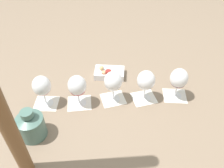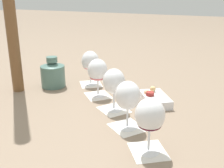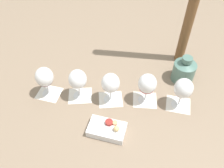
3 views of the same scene
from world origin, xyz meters
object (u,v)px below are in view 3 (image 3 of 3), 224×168
at_px(wine_glass_2, 111,84).
at_px(wine_glass_3, 78,80).
at_px(wine_glass_1, 147,85).
at_px(wine_glass_0, 183,89).
at_px(wine_glass_4, 45,78).
at_px(ceramic_vase, 184,70).
at_px(snack_dish, 107,129).

distance_m(wine_glass_2, wine_glass_3, 0.15).
distance_m(wine_glass_1, wine_glass_3, 0.32).
bearing_deg(wine_glass_2, wine_glass_0, 132.65).
relative_size(wine_glass_0, wine_glass_4, 1.00).
xyz_separation_m(wine_glass_0, wine_glass_4, (0.42, -0.47, 0.00)).
bearing_deg(wine_glass_1, wine_glass_2, -42.66).
height_order(wine_glass_2, wine_glass_4, same).
height_order(wine_glass_0, wine_glass_3, same).
bearing_deg(wine_glass_3, wine_glass_2, 128.84).
bearing_deg(wine_glass_2, ceramic_vase, 159.07).
relative_size(wine_glass_1, ceramic_vase, 1.13).
xyz_separation_m(wine_glass_2, wine_glass_3, (0.10, -0.12, 0.00)).
xyz_separation_m(wine_glass_1, snack_dish, (0.25, 0.01, -0.09)).
xyz_separation_m(ceramic_vase, snack_dish, (0.50, -0.02, -0.04)).
relative_size(wine_glass_0, wine_glass_2, 1.00).
bearing_deg(wine_glass_0, ceramic_vase, -147.93).
height_order(wine_glass_1, ceramic_vase, wine_glass_1).
relative_size(wine_glass_3, wine_glass_4, 1.00).
xyz_separation_m(wine_glass_2, ceramic_vase, (-0.37, 0.14, -0.05)).
relative_size(wine_glass_1, wine_glass_3, 1.00).
xyz_separation_m(wine_glass_0, wine_glass_3, (0.31, -0.36, 0.00)).
height_order(wine_glass_1, wine_glass_4, same).
xyz_separation_m(wine_glass_1, wine_glass_2, (0.12, -0.11, -0.00)).
bearing_deg(wine_glass_3, wine_glass_0, 131.42).
distance_m(wine_glass_1, snack_dish, 0.27).
relative_size(wine_glass_2, wine_glass_4, 1.00).
height_order(wine_glass_1, wine_glass_3, same).
height_order(wine_glass_0, snack_dish, wine_glass_0).
bearing_deg(wine_glass_4, wine_glass_1, 132.97).
xyz_separation_m(wine_glass_4, snack_dish, (-0.07, 0.36, -0.09)).
bearing_deg(ceramic_vase, wine_glass_0, 32.07).
relative_size(wine_glass_4, snack_dish, 0.89).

